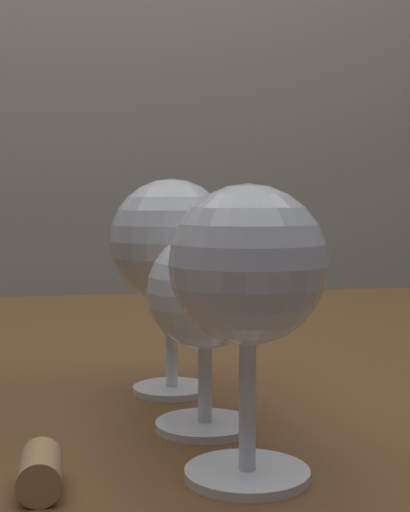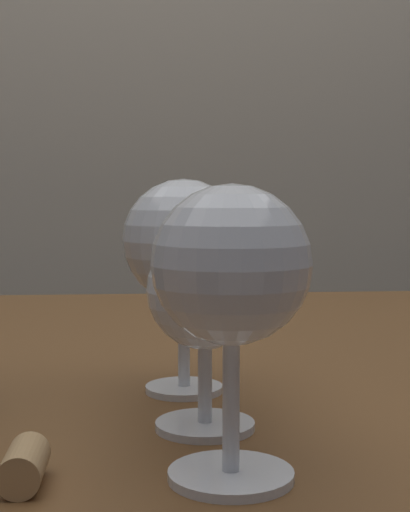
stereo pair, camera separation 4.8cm
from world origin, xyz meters
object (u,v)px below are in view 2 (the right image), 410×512
wine_glass_port (205,298)px  wine_glass_pinot (184,245)px  wine_glass_chardonnay (231,272)px  cork (24,465)px

wine_glass_port → wine_glass_pinot: 0.10m
wine_glass_chardonnay → wine_glass_port: 0.09m
wine_glass_chardonnay → cork: bearing=-179.8°
wine_glass_port → wine_glass_chardonnay: bearing=-85.7°
wine_glass_port → wine_glass_pinot: (-0.01, 0.09, 0.03)m
wine_glass_chardonnay → wine_glass_pinot: (-0.01, 0.18, 0.00)m
wine_glass_chardonnay → wine_glass_pinot: 0.18m
wine_glass_port → wine_glass_pinot: bearing=95.1°
wine_glass_port → cork: (-0.10, -0.09, -0.07)m
wine_glass_chardonnay → cork: 0.14m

